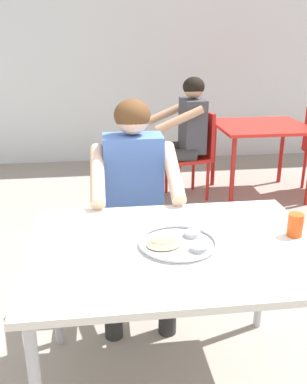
{
  "coord_description": "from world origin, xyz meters",
  "views": [
    {
      "loc": [
        -0.33,
        -1.6,
        1.61
      ],
      "look_at": [
        -0.09,
        0.28,
        0.91
      ],
      "focal_mm": 41.0,
      "sensor_mm": 36.0,
      "label": 1
    }
  ],
  "objects_px": {
    "table_background_red": "(261,134)",
    "chair_red_left": "(195,149)",
    "thali_tray": "(178,243)",
    "chair_foreground": "(133,218)",
    "patron_background": "(183,128)",
    "table_foreground": "(175,260)",
    "diner_foreground": "(135,191)",
    "drinking_cup": "(295,224)"
  },
  "relations": [
    {
      "from": "table_background_red",
      "to": "chair_red_left",
      "type": "distance_m",
      "value": 0.68
    },
    {
      "from": "thali_tray",
      "to": "chair_red_left",
      "type": "bearing_deg",
      "value": 75.71
    },
    {
      "from": "chair_foreground",
      "to": "thali_tray",
      "type": "bearing_deg",
      "value": -82.87
    },
    {
      "from": "table_background_red",
      "to": "patron_background",
      "type": "relative_size",
      "value": 0.74
    },
    {
      "from": "table_foreground",
      "to": "diner_foreground",
      "type": "xyz_separation_m",
      "value": [
        -0.11,
        0.72,
        0.06
      ]
    },
    {
      "from": "drinking_cup",
      "to": "diner_foreground",
      "type": "relative_size",
      "value": 0.08
    },
    {
      "from": "diner_foreground",
      "to": "table_background_red",
      "type": "xyz_separation_m",
      "value": [
        1.42,
        1.75,
        -0.1
      ]
    },
    {
      "from": "drinking_cup",
      "to": "chair_red_left",
      "type": "distance_m",
      "value": 2.51
    },
    {
      "from": "diner_foreground",
      "to": "table_foreground",
      "type": "bearing_deg",
      "value": -81.3
    },
    {
      "from": "table_background_red",
      "to": "table_foreground",
      "type": "bearing_deg",
      "value": -117.97
    },
    {
      "from": "thali_tray",
      "to": "drinking_cup",
      "type": "relative_size",
      "value": 3.25
    },
    {
      "from": "diner_foreground",
      "to": "patron_background",
      "type": "bearing_deg",
      "value": 70.27
    },
    {
      "from": "table_foreground",
      "to": "chair_red_left",
      "type": "bearing_deg",
      "value": 75.51
    },
    {
      "from": "thali_tray",
      "to": "chair_foreground",
      "type": "bearing_deg",
      "value": 97.13
    },
    {
      "from": "thali_tray",
      "to": "drinking_cup",
      "type": "xyz_separation_m",
      "value": [
        0.52,
        0.02,
        0.04
      ]
    },
    {
      "from": "diner_foreground",
      "to": "chair_red_left",
      "type": "xyz_separation_m",
      "value": [
        0.76,
        1.8,
        -0.25
      ]
    },
    {
      "from": "drinking_cup",
      "to": "diner_foreground",
      "type": "bearing_deg",
      "value": 132.79
    },
    {
      "from": "thali_tray",
      "to": "table_background_red",
      "type": "height_order",
      "value": "thali_tray"
    },
    {
      "from": "drinking_cup",
      "to": "patron_background",
      "type": "relative_size",
      "value": 0.09
    },
    {
      "from": "chair_foreground",
      "to": "chair_red_left",
      "type": "relative_size",
      "value": 0.94
    },
    {
      "from": "patron_background",
      "to": "diner_foreground",
      "type": "bearing_deg",
      "value": -109.73
    },
    {
      "from": "drinking_cup",
      "to": "diner_foreground",
      "type": "distance_m",
      "value": 0.95
    },
    {
      "from": "chair_foreground",
      "to": "drinking_cup",
      "type": "bearing_deg",
      "value": -54.7
    },
    {
      "from": "chair_foreground",
      "to": "chair_red_left",
      "type": "height_order",
      "value": "chair_red_left"
    },
    {
      "from": "table_background_red",
      "to": "drinking_cup",
      "type": "bearing_deg",
      "value": -107.63
    },
    {
      "from": "diner_foreground",
      "to": "patron_background",
      "type": "height_order",
      "value": "diner_foreground"
    },
    {
      "from": "thali_tray",
      "to": "diner_foreground",
      "type": "distance_m",
      "value": 0.73
    },
    {
      "from": "drinking_cup",
      "to": "chair_foreground",
      "type": "distance_m",
      "value": 1.16
    },
    {
      "from": "thali_tray",
      "to": "diner_foreground",
      "type": "height_order",
      "value": "diner_foreground"
    },
    {
      "from": "table_foreground",
      "to": "diner_foreground",
      "type": "height_order",
      "value": "diner_foreground"
    },
    {
      "from": "drinking_cup",
      "to": "table_background_red",
      "type": "height_order",
      "value": "drinking_cup"
    },
    {
      "from": "chair_foreground",
      "to": "diner_foreground",
      "type": "distance_m",
      "value": 0.33
    },
    {
      "from": "thali_tray",
      "to": "chair_foreground",
      "type": "xyz_separation_m",
      "value": [
        -0.12,
        0.93,
        -0.29
      ]
    },
    {
      "from": "patron_background",
      "to": "table_background_red",
      "type": "bearing_deg",
      "value": 0.32
    },
    {
      "from": "table_background_red",
      "to": "patron_background",
      "type": "bearing_deg",
      "value": -179.68
    },
    {
      "from": "thali_tray",
      "to": "chair_red_left",
      "type": "xyz_separation_m",
      "value": [
        0.64,
        2.51,
        -0.27
      ]
    },
    {
      "from": "table_foreground",
      "to": "chair_red_left",
      "type": "height_order",
      "value": "chair_red_left"
    },
    {
      "from": "patron_background",
      "to": "table_foreground",
      "type": "bearing_deg",
      "value": -101.85
    },
    {
      "from": "drinking_cup",
      "to": "chair_red_left",
      "type": "xyz_separation_m",
      "value": [
        0.12,
        2.49,
        -0.32
      ]
    },
    {
      "from": "diner_foreground",
      "to": "drinking_cup",
      "type": "bearing_deg",
      "value": -47.21
    },
    {
      "from": "table_foreground",
      "to": "drinking_cup",
      "type": "height_order",
      "value": "drinking_cup"
    },
    {
      "from": "chair_foreground",
      "to": "diner_foreground",
      "type": "relative_size",
      "value": 0.65
    }
  ]
}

